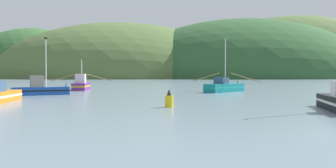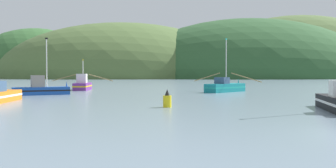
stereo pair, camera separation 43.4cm
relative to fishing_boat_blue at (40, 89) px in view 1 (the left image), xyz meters
name	(u,v)px [view 1 (the left image)]	position (x,y,z in m)	size (l,w,h in m)	color
hill_far_center	(123,78)	(27.76, 183.07, -0.73)	(155.49, 124.39, 69.13)	#516B38
hill_far_left	(34,78)	(-29.30, 204.24, -0.73)	(87.56, 70.05, 65.53)	#386633
hill_mid_right	(294,77)	(157.18, 193.35, -0.73)	(158.96, 127.17, 90.84)	#516B38
hill_mid_left	(246,78)	(105.14, 166.59, -0.73)	(161.38, 129.11, 74.25)	#2D562D
fishing_boat_blue	(40,89)	(0.00, 0.00, 0.00)	(6.83, 3.33, 6.99)	#19479E
fishing_boat_teal	(224,87)	(24.52, 1.88, 0.00)	(7.30, 9.40, 7.59)	#147F84
fishing_boat_purple	(81,85)	(4.63, 12.45, 0.08)	(9.50, 6.39, 4.90)	#6B2D84
channel_buoy	(169,100)	(11.70, -18.87, -0.16)	(0.64, 0.64, 1.40)	yellow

